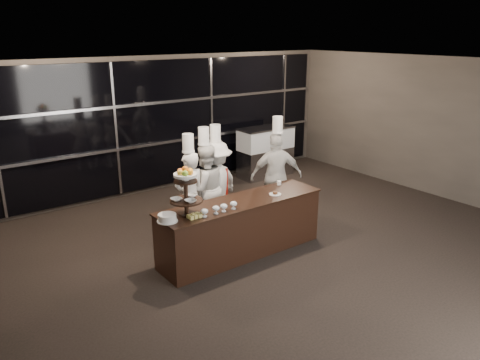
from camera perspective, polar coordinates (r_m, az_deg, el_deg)
room at (r=6.84m, az=10.90°, el=0.42°), size 10.00×10.00×10.00m
window_wall at (r=10.69m, az=-8.99°, el=6.78°), size 8.60×0.10×2.80m
buffet_counter at (r=7.61m, az=0.14°, el=-5.74°), size 2.84×0.74×0.92m
display_stand at (r=6.78m, az=-6.63°, el=-0.95°), size 0.48×0.48×0.74m
compotes at (r=6.93m, az=-2.52°, el=-3.38°), size 0.63×0.11×0.12m
layer_cake at (r=6.71m, az=-8.86°, el=-4.58°), size 0.30×0.30×0.11m
pastry_squares at (r=6.80m, az=-5.59°, el=-4.39°), size 0.20×0.13×0.05m
small_plate at (r=7.73m, az=4.30°, el=-1.67°), size 0.20×0.20×0.05m
chef_cup at (r=8.22m, az=4.79°, el=-0.34°), size 0.08×0.08×0.07m
display_case at (r=11.65m, az=3.14°, el=3.76°), size 1.41×0.61×1.24m
chef_a at (r=8.03m, az=-6.13°, el=-1.82°), size 0.60×0.42×1.88m
chef_b at (r=8.37m, az=-4.30°, el=-0.93°), size 0.82×0.66×1.92m
chef_c at (r=8.61m, az=-2.92°, el=-0.42°), size 1.18×0.89×1.91m
chef_d at (r=8.93m, az=4.45°, el=0.56°), size 1.07×0.83×2.00m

